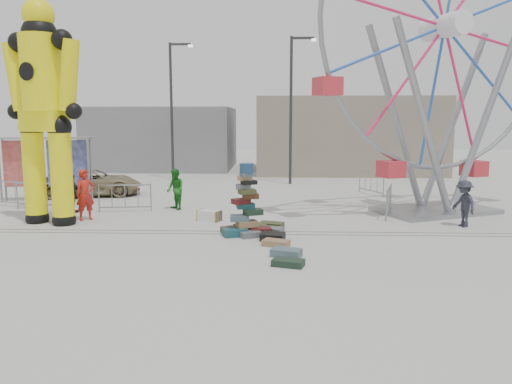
{
  "coord_description": "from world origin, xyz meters",
  "views": [
    {
      "loc": [
        2.11,
        -14.72,
        3.6
      ],
      "look_at": [
        1.49,
        2.14,
        1.12
      ],
      "focal_mm": 35.0,
      "sensor_mm": 36.0,
      "label": 1
    }
  ],
  "objects_px": {
    "ferris_wheel": "(443,51)",
    "pedestrian_green": "(175,189)",
    "lamp_post_right": "(293,103)",
    "steamer_trunk": "(209,216)",
    "barricade_wheel_back": "(371,183)",
    "parked_suv": "(92,182)",
    "pedestrian_grey": "(464,204)",
    "barricade_dummy_c": "(125,198)",
    "barricade_dummy_b": "(41,196)",
    "pedestrian_black": "(72,193)",
    "crash_test_dummy": "(44,104)",
    "pedestrian_red": "(85,195)",
    "banner_scaffold": "(45,153)",
    "suitcase_tower": "(246,214)",
    "lamp_post_left": "(173,104)",
    "barricade_dummy_a": "(5,193)",
    "barricade_wheel_front": "(389,202)"
  },
  "relations": [
    {
      "from": "lamp_post_right",
      "to": "pedestrian_grey",
      "type": "bearing_deg",
      "value": -63.84
    },
    {
      "from": "lamp_post_right",
      "to": "barricade_wheel_back",
      "type": "height_order",
      "value": "lamp_post_right"
    },
    {
      "from": "lamp_post_left",
      "to": "ferris_wheel",
      "type": "relative_size",
      "value": 0.65
    },
    {
      "from": "banner_scaffold",
      "to": "pedestrian_green",
      "type": "xyz_separation_m",
      "value": [
        6.1,
        -1.97,
        -1.29
      ]
    },
    {
      "from": "pedestrian_grey",
      "to": "parked_suv",
      "type": "bearing_deg",
      "value": -129.64
    },
    {
      "from": "pedestrian_red",
      "to": "barricade_dummy_c",
      "type": "bearing_deg",
      "value": 21.0
    },
    {
      "from": "barricade_wheel_front",
      "to": "parked_suv",
      "type": "bearing_deg",
      "value": 87.57
    },
    {
      "from": "lamp_post_right",
      "to": "steamer_trunk",
      "type": "xyz_separation_m",
      "value": [
        -3.29,
        -10.34,
        -4.3
      ]
    },
    {
      "from": "barricade_dummy_a",
      "to": "barricade_wheel_front",
      "type": "relative_size",
      "value": 1.0
    },
    {
      "from": "pedestrian_black",
      "to": "pedestrian_red",
      "type": "bearing_deg",
      "value": 154.25
    },
    {
      "from": "barricade_wheel_back",
      "to": "pedestrian_black",
      "type": "xyz_separation_m",
      "value": [
        -12.44,
        -5.2,
        0.21
      ]
    },
    {
      "from": "barricade_wheel_back",
      "to": "parked_suv",
      "type": "xyz_separation_m",
      "value": [
        -13.27,
        -0.88,
        0.09
      ]
    },
    {
      "from": "barricade_wheel_front",
      "to": "lamp_post_right",
      "type": "bearing_deg",
      "value": 36.62
    },
    {
      "from": "steamer_trunk",
      "to": "pedestrian_black",
      "type": "relative_size",
      "value": 0.52
    },
    {
      "from": "crash_test_dummy",
      "to": "steamer_trunk",
      "type": "xyz_separation_m",
      "value": [
        5.46,
        0.66,
        -3.9
      ]
    },
    {
      "from": "lamp_post_right",
      "to": "pedestrian_red",
      "type": "xyz_separation_m",
      "value": [
        -7.74,
        -10.35,
        -3.56
      ]
    },
    {
      "from": "ferris_wheel",
      "to": "pedestrian_green",
      "type": "distance_m",
      "value": 11.49
    },
    {
      "from": "barricade_dummy_c",
      "to": "barricade_wheel_front",
      "type": "distance_m",
      "value": 10.12
    },
    {
      "from": "barricade_dummy_c",
      "to": "barricade_dummy_b",
      "type": "bearing_deg",
      "value": 166.92
    },
    {
      "from": "barricade_dummy_a",
      "to": "barricade_dummy_b",
      "type": "bearing_deg",
      "value": -3.25
    },
    {
      "from": "banner_scaffold",
      "to": "pedestrian_red",
      "type": "distance_m",
      "value": 5.42
    },
    {
      "from": "crash_test_dummy",
      "to": "ferris_wheel",
      "type": "relative_size",
      "value": 0.63
    },
    {
      "from": "crash_test_dummy",
      "to": "pedestrian_green",
      "type": "height_order",
      "value": "crash_test_dummy"
    },
    {
      "from": "lamp_post_left",
      "to": "crash_test_dummy",
      "type": "relative_size",
      "value": 1.03
    },
    {
      "from": "steamer_trunk",
      "to": "pedestrian_grey",
      "type": "relative_size",
      "value": 0.51
    },
    {
      "from": "ferris_wheel",
      "to": "lamp_post_right",
      "type": "bearing_deg",
      "value": 98.12
    },
    {
      "from": "lamp_post_right",
      "to": "pedestrian_green",
      "type": "distance_m",
      "value": 10.23
    },
    {
      "from": "pedestrian_grey",
      "to": "suitcase_tower",
      "type": "bearing_deg",
      "value": -96.17
    },
    {
      "from": "lamp_post_right",
      "to": "pedestrian_grey",
      "type": "height_order",
      "value": "lamp_post_right"
    },
    {
      "from": "pedestrian_grey",
      "to": "pedestrian_black",
      "type": "bearing_deg",
      "value": -114.81
    },
    {
      "from": "pedestrian_grey",
      "to": "barricade_dummy_b",
      "type": "bearing_deg",
      "value": -116.44
    },
    {
      "from": "banner_scaffold",
      "to": "pedestrian_grey",
      "type": "distance_m",
      "value": 17.15
    },
    {
      "from": "lamp_post_right",
      "to": "lamp_post_left",
      "type": "distance_m",
      "value": 7.28
    },
    {
      "from": "steamer_trunk",
      "to": "pedestrian_grey",
      "type": "xyz_separation_m",
      "value": [
        8.68,
        -0.64,
        0.6
      ]
    },
    {
      "from": "lamp_post_right",
      "to": "lamp_post_left",
      "type": "xyz_separation_m",
      "value": [
        -7.0,
        2.0,
        0.0
      ]
    },
    {
      "from": "barricade_wheel_back",
      "to": "parked_suv",
      "type": "relative_size",
      "value": 0.44
    },
    {
      "from": "barricade_dummy_a",
      "to": "pedestrian_black",
      "type": "distance_m",
      "value": 3.61
    },
    {
      "from": "barricade_dummy_c",
      "to": "pedestrian_grey",
      "type": "xyz_separation_m",
      "value": [
        12.21,
        -2.28,
        0.24
      ]
    },
    {
      "from": "lamp_post_left",
      "to": "barricade_dummy_b",
      "type": "xyz_separation_m",
      "value": [
        -3.31,
        -10.33,
        -3.93
      ]
    },
    {
      "from": "barricade_dummy_b",
      "to": "parked_suv",
      "type": "bearing_deg",
      "value": 80.17
    },
    {
      "from": "pedestrian_green",
      "to": "pedestrian_grey",
      "type": "bearing_deg",
      "value": 39.17
    },
    {
      "from": "pedestrian_red",
      "to": "pedestrian_grey",
      "type": "height_order",
      "value": "pedestrian_red"
    },
    {
      "from": "lamp_post_right",
      "to": "parked_suv",
      "type": "bearing_deg",
      "value": -154.01
    },
    {
      "from": "crash_test_dummy",
      "to": "ferris_wheel",
      "type": "xyz_separation_m",
      "value": [
        14.03,
        2.61,
        2.0
      ]
    },
    {
      "from": "pedestrian_grey",
      "to": "pedestrian_green",
      "type": "bearing_deg",
      "value": -122.05
    },
    {
      "from": "crash_test_dummy",
      "to": "pedestrian_grey",
      "type": "relative_size",
      "value": 4.91
    },
    {
      "from": "ferris_wheel",
      "to": "steamer_trunk",
      "type": "relative_size",
      "value": 15.5
    },
    {
      "from": "barricade_dummy_b",
      "to": "barricade_dummy_c",
      "type": "distance_m",
      "value": 3.52
    },
    {
      "from": "barricade_dummy_b",
      "to": "pedestrian_green",
      "type": "xyz_separation_m",
      "value": [
        5.39,
        0.15,
        0.27
      ]
    },
    {
      "from": "barricade_dummy_b",
      "to": "barricade_wheel_back",
      "type": "xyz_separation_m",
      "value": [
        13.98,
        4.53,
        0.0
      ]
    }
  ]
}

